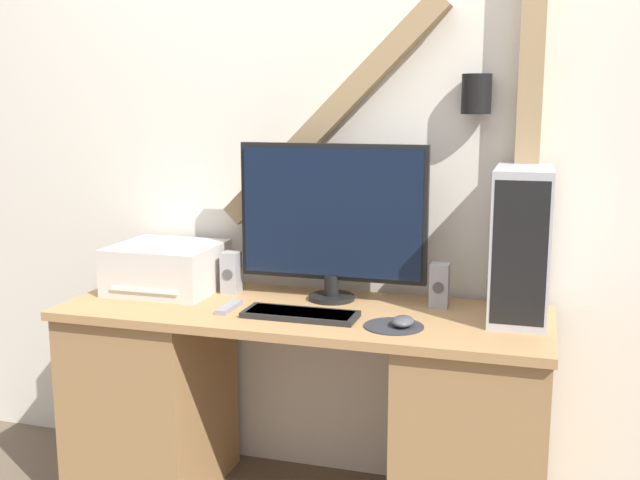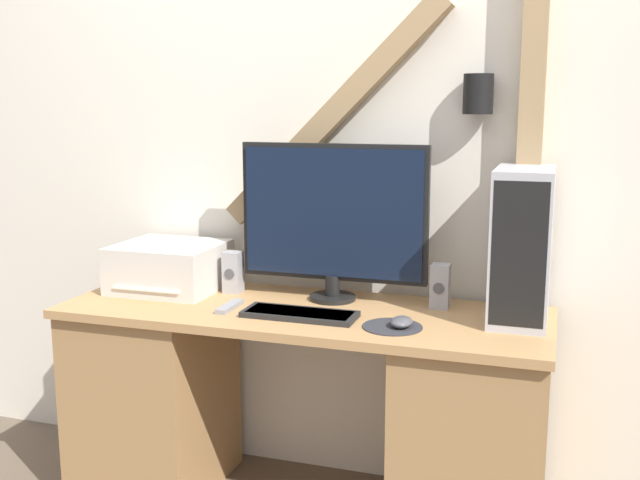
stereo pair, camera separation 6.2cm
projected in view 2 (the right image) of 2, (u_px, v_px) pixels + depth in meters
wall_back at (334, 124)px, 2.76m from camera, size 6.40×0.15×2.70m
desk at (303, 407)px, 2.61m from camera, size 1.66×0.58×0.74m
monitor at (333, 216)px, 2.61m from camera, size 0.67×0.16×0.55m
keyboard at (300, 314)px, 2.45m from camera, size 0.38×0.14×0.02m
mousepad at (392, 327)px, 2.34m from camera, size 0.19×0.19×0.00m
mouse at (401, 322)px, 2.33m from camera, size 0.07×0.10×0.03m
computer_tower at (522, 245)px, 2.38m from camera, size 0.18×0.35×0.49m
printer at (170, 267)px, 2.80m from camera, size 0.38×0.35×0.17m
speaker_left at (233, 272)px, 2.76m from camera, size 0.06×0.07×0.15m
speaker_right at (440, 286)px, 2.54m from camera, size 0.06×0.07×0.15m
remote_control at (230, 306)px, 2.54m from camera, size 0.04×0.16×0.02m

